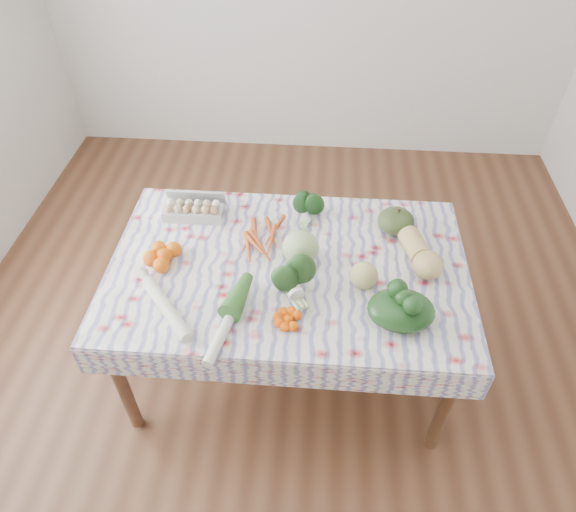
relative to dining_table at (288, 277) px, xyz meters
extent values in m
plane|color=#54301D|center=(0.00, 0.00, -0.68)|extent=(4.50, 4.50, 0.00)
cube|color=brown|center=(0.00, 0.00, 0.05)|extent=(1.60, 1.00, 0.04)
cylinder|color=brown|center=(-0.74, -0.44, -0.32)|extent=(0.06, 0.06, 0.71)
cylinder|color=brown|center=(0.74, -0.44, -0.32)|extent=(0.06, 0.06, 0.71)
cylinder|color=brown|center=(-0.74, 0.44, -0.32)|extent=(0.06, 0.06, 0.71)
cylinder|color=brown|center=(0.74, 0.44, -0.32)|extent=(0.06, 0.06, 0.71)
cube|color=white|center=(0.00, 0.00, 0.08)|extent=(1.66, 1.06, 0.01)
cube|color=#BABAB5|center=(-0.50, 0.31, 0.12)|extent=(0.30, 0.12, 0.08)
cube|color=#C74F1E|center=(-0.14, 0.14, 0.11)|extent=(0.27, 0.25, 0.05)
ellipsoid|color=#153B14|center=(0.07, 0.34, 0.14)|extent=(0.15, 0.14, 0.12)
ellipsoid|color=#3D5025|center=(0.51, 0.29, 0.14)|extent=(0.20, 0.20, 0.12)
sphere|color=#A8C37B|center=(0.06, 0.03, 0.17)|extent=(0.21, 0.21, 0.17)
ellipsoid|color=#DAB96B|center=(0.60, 0.06, 0.15)|extent=(0.21, 0.32, 0.13)
cube|color=#EF610B|center=(-0.57, -0.02, 0.12)|extent=(0.29, 0.29, 0.08)
ellipsoid|color=#234A1C|center=(0.03, -0.17, 0.15)|extent=(0.23, 0.23, 0.13)
cube|color=#FF5902|center=(0.03, -0.33, 0.11)|extent=(0.17, 0.17, 0.04)
sphere|color=#CABD6E|center=(0.34, -0.10, 0.14)|extent=(0.15, 0.15, 0.12)
ellipsoid|color=#143312|center=(0.49, -0.28, 0.14)|extent=(0.34, 0.31, 0.12)
cylinder|color=silver|center=(-0.49, -0.32, 0.11)|extent=(0.30, 0.35, 0.06)
cylinder|color=white|center=(-0.22, -0.36, 0.11)|extent=(0.15, 0.45, 0.05)
camera|label=1|loc=(0.13, -1.67, 1.77)|focal=32.00mm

